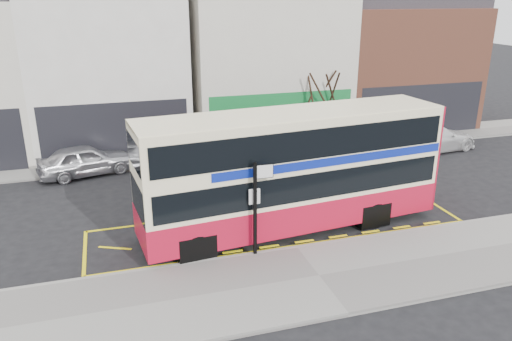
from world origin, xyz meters
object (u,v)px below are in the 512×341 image
object	(u,v)px
street_tree_right	(323,82)
car_silver	(85,160)
car_white	(433,138)
bus_stop_post	(257,200)
car_grey	(192,152)
double_decker_bus	(293,169)

from	to	relation	value
street_tree_right	car_silver	bearing A→B (deg)	-176.10
car_white	bus_stop_post	bearing A→B (deg)	115.43
street_tree_right	bus_stop_post	bearing A→B (deg)	-122.95
car_silver	car_grey	xyz separation A→B (m)	(5.14, -0.19, -0.02)
car_silver	car_white	bearing A→B (deg)	-109.13
car_grey	car_white	bearing A→B (deg)	-97.86
double_decker_bus	street_tree_right	distance (m)	10.68
double_decker_bus	car_silver	bearing A→B (deg)	126.38
bus_stop_post	car_silver	bearing A→B (deg)	120.36
double_decker_bus	car_silver	world-z (taller)	double_decker_bus
bus_stop_post	car_white	xyz separation A→B (m)	(12.90, 8.61, -1.32)
bus_stop_post	car_silver	distance (m)	11.60
bus_stop_post	car_white	bearing A→B (deg)	34.87
car_grey	bus_stop_post	bearing A→B (deg)	-179.69
bus_stop_post	car_white	size ratio (longest dim) A/B	0.63
bus_stop_post	car_white	world-z (taller)	bus_stop_post
double_decker_bus	street_tree_right	size ratio (longest dim) A/B	2.05
double_decker_bus	car_white	size ratio (longest dim) A/B	2.22
car_grey	car_white	xyz separation A→B (m)	(13.39, -1.26, 0.01)
car_white	car_silver	bearing A→B (deg)	77.25
bus_stop_post	car_grey	bearing A→B (deg)	93.96
car_silver	car_grey	world-z (taller)	car_silver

